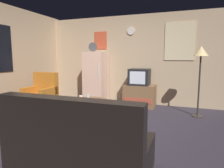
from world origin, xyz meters
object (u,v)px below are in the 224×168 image
at_px(wine_glass, 88,98).
at_px(armchair, 41,97).
at_px(couch, 77,144).
at_px(standing_lamp, 201,57).
at_px(remote_control, 83,101).
at_px(coffee_table, 90,110).
at_px(tv_stand, 140,96).
at_px(mug_ceramic_white, 81,98).
at_px(crt_tv, 139,77).
at_px(mug_ceramic_tan, 81,99).
at_px(fridge, 96,77).

height_order(wine_glass, armchair, armchair).
bearing_deg(armchair, couch, -42.35).
relative_size(standing_lamp, remote_control, 10.60).
height_order(coffee_table, armchair, armchair).
bearing_deg(tv_stand, wine_glass, -111.94).
bearing_deg(mug_ceramic_white, tv_stand, 61.09).
bearing_deg(wine_glass, coffee_table, 99.40).
relative_size(crt_tv, armchair, 0.56).
height_order(tv_stand, mug_ceramic_white, tv_stand).
bearing_deg(armchair, mug_ceramic_tan, -19.53).
height_order(wine_glass, mug_ceramic_white, wine_glass).
bearing_deg(couch, remote_control, 116.18).
xyz_separation_m(standing_lamp, armchair, (-3.71, -0.79, -1.02)).
bearing_deg(wine_glass, fridge, 109.86).
relative_size(mug_ceramic_white, couch, 0.05).
bearing_deg(standing_lamp, crt_tv, 161.56).
height_order(tv_stand, remote_control, tv_stand).
xyz_separation_m(mug_ceramic_tan, couch, (0.80, -1.53, -0.18)).
bearing_deg(remote_control, coffee_table, 97.71).
bearing_deg(remote_control, standing_lamp, 62.18).
xyz_separation_m(coffee_table, couch, (0.69, -1.72, 0.09)).
relative_size(crt_tv, remote_control, 3.60).
bearing_deg(fridge, coffee_table, -69.25).
height_order(remote_control, couch, couch).
height_order(wine_glass, remote_control, wine_glass).
xyz_separation_m(wine_glass, couch, (0.67, -1.58, -0.21)).
xyz_separation_m(wine_glass, remote_control, (-0.10, -0.02, -0.06)).
bearing_deg(coffee_table, mug_ceramic_tan, -119.99).
bearing_deg(wine_glass, mug_ceramic_tan, -159.98).
distance_m(mug_ceramic_white, remote_control, 0.15).
distance_m(crt_tv, couch, 3.35).
xyz_separation_m(standing_lamp, remote_control, (-2.25, -1.26, -0.90)).
bearing_deg(wine_glass, crt_tv, 68.53).
relative_size(coffee_table, remote_control, 4.80).
bearing_deg(couch, wine_glass, 112.92).
relative_size(mug_ceramic_tan, armchair, 0.09).
bearing_deg(remote_control, couch, -30.95).
height_order(tv_stand, coffee_table, tv_stand).
xyz_separation_m(fridge, wine_glass, (0.63, -1.76, -0.23)).
relative_size(remote_control, couch, 0.09).
distance_m(wine_glass, mug_ceramic_white, 0.23).
xyz_separation_m(crt_tv, wine_glass, (-0.68, -1.73, -0.29)).
height_order(mug_ceramic_white, remote_control, mug_ceramic_white).
bearing_deg(mug_ceramic_tan, tv_stand, 64.91).
bearing_deg(crt_tv, coffee_table, -113.97).
xyz_separation_m(standing_lamp, mug_ceramic_tan, (-2.28, -1.30, -0.86)).
bearing_deg(mug_ceramic_white, remote_control, -41.81).
bearing_deg(remote_control, crt_tv, 98.79).
relative_size(wine_glass, mug_ceramic_tan, 1.67).
relative_size(tv_stand, crt_tv, 1.56).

